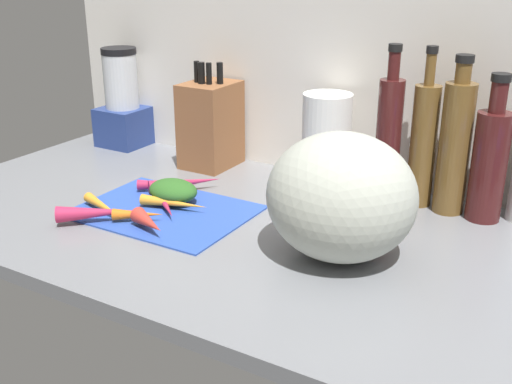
% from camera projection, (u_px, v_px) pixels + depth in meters
% --- Properties ---
extents(ground_plane, '(1.70, 0.80, 0.03)m').
position_uv_depth(ground_plane, '(269.00, 235.00, 1.32)').
color(ground_plane, slate).
extents(wall_back, '(1.70, 0.03, 0.60)m').
position_uv_depth(wall_back, '(348.00, 59.00, 1.51)').
color(wall_back, silver).
rests_on(wall_back, ground_plane).
extents(cutting_board, '(0.38, 0.28, 0.01)m').
position_uv_depth(cutting_board, '(164.00, 210.00, 1.39)').
color(cutting_board, '#2D51B7').
rests_on(cutting_board, ground_plane).
extents(carrot_0, '(0.16, 0.07, 0.02)m').
position_uv_depth(carrot_0, '(104.00, 207.00, 1.37)').
color(carrot_0, orange).
rests_on(carrot_0, cutting_board).
extents(carrot_1, '(0.13, 0.09, 0.03)m').
position_uv_depth(carrot_1, '(167.00, 185.00, 1.50)').
color(carrot_1, '#B2264C').
rests_on(carrot_1, cutting_board).
extents(carrot_2, '(0.16, 0.13, 0.04)m').
position_uv_depth(carrot_2, '(98.00, 213.00, 1.32)').
color(carrot_2, '#B2264C').
rests_on(carrot_2, cutting_board).
extents(carrot_3, '(0.14, 0.15, 0.03)m').
position_uv_depth(carrot_3, '(186.00, 183.00, 1.50)').
color(carrot_3, '#B2264C').
rests_on(carrot_3, cutting_board).
extents(carrot_4, '(0.10, 0.09, 0.02)m').
position_uv_depth(carrot_4, '(166.00, 206.00, 1.38)').
color(carrot_4, '#B2264C').
rests_on(carrot_4, cutting_board).
extents(carrot_5, '(0.11, 0.08, 0.03)m').
position_uv_depth(carrot_5, '(138.00, 214.00, 1.33)').
color(carrot_5, orange).
rests_on(carrot_5, cutting_board).
extents(carrot_6, '(0.16, 0.06, 0.02)m').
position_uv_depth(carrot_6, '(174.00, 203.00, 1.39)').
color(carrot_6, orange).
rests_on(carrot_6, cutting_board).
extents(carrot_7, '(0.11, 0.07, 0.03)m').
position_uv_depth(carrot_7, '(149.00, 222.00, 1.28)').
color(carrot_7, red).
rests_on(carrot_7, cutting_board).
extents(carrot_greens_pile, '(0.12, 0.09, 0.05)m').
position_uv_depth(carrot_greens_pile, '(173.00, 191.00, 1.43)').
color(carrot_greens_pile, '#2D6023').
rests_on(carrot_greens_pile, cutting_board).
extents(winter_squash, '(0.28, 0.27, 0.24)m').
position_uv_depth(winter_squash, '(341.00, 197.00, 1.15)').
color(winter_squash, '#B2B7A8').
rests_on(winter_squash, ground_plane).
extents(knife_block, '(0.12, 0.15, 0.28)m').
position_uv_depth(knife_block, '(211.00, 124.00, 1.66)').
color(knife_block, brown).
rests_on(knife_block, ground_plane).
extents(blender_appliance, '(0.13, 0.13, 0.29)m').
position_uv_depth(blender_appliance, '(123.00, 104.00, 1.84)').
color(blender_appliance, navy).
rests_on(blender_appliance, ground_plane).
extents(paper_towel_roll, '(0.12, 0.12, 0.23)m').
position_uv_depth(paper_towel_roll, '(326.00, 141.00, 1.51)').
color(paper_towel_roll, white).
rests_on(paper_towel_roll, ground_plane).
extents(bottle_0, '(0.06, 0.06, 0.36)m').
position_uv_depth(bottle_0, '(388.00, 138.00, 1.41)').
color(bottle_0, '#471919').
rests_on(bottle_0, ground_plane).
extents(bottle_1, '(0.06, 0.06, 0.36)m').
position_uv_depth(bottle_1, '(423.00, 143.00, 1.39)').
color(bottle_1, brown).
rests_on(bottle_1, ground_plane).
extents(bottle_2, '(0.07, 0.07, 0.35)m').
position_uv_depth(bottle_2, '(455.00, 145.00, 1.35)').
color(bottle_2, brown).
rests_on(bottle_2, ground_plane).
extents(bottle_3, '(0.07, 0.07, 0.32)m').
position_uv_depth(bottle_3, '(489.00, 162.00, 1.31)').
color(bottle_3, '#471919').
rests_on(bottle_3, ground_plane).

